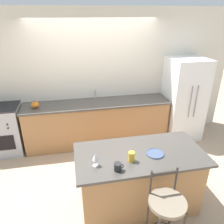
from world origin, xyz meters
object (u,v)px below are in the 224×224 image
dinner_plate (155,153)px  coffee_mug (118,167)px  refrigerator (183,99)px  bar_stool_near (166,210)px  tumbler_cup (131,157)px  oven_range (2,130)px  pumpkin_decoration (35,105)px  wine_glass (95,157)px

dinner_plate → coffee_mug: 0.59m
refrigerator → bar_stool_near: refrigerator is taller
refrigerator → dinner_plate: bearing=-126.9°
coffee_mug → tumbler_cup: tumbler_cup is taller
oven_range → pumpkin_decoration: bearing=-3.7°
wine_glass → bar_stool_near: bearing=-37.0°
coffee_mug → pumpkin_decoration: (-1.15, 2.06, 0.03)m
bar_stool_near → pumpkin_decoration: (-1.62, 2.45, 0.38)m
dinner_plate → wine_glass: size_ratio=1.35×
refrigerator → pumpkin_decoration: bearing=179.5°
oven_range → pumpkin_decoration: pumpkin_decoration is taller
wine_glass → oven_range: bearing=129.2°
tumbler_cup → wine_glass: bearing=-179.8°
oven_range → coffee_mug: coffee_mug is taller
bar_stool_near → wine_glass: size_ratio=6.03×
oven_range → dinner_plate: bearing=-38.1°
refrigerator → pumpkin_decoration: (-3.06, 0.03, 0.11)m
bar_stool_near → tumbler_cup: bar_stool_near is taller
wine_glass → tumbler_cup: (0.45, 0.00, -0.06)m
oven_range → tumbler_cup: size_ratio=7.51×
refrigerator → tumbler_cup: bearing=-132.0°
bar_stool_near → coffee_mug: size_ratio=8.65×
bar_stool_near → tumbler_cup: 0.70m
refrigerator → bar_stool_near: size_ratio=1.67×
oven_range → coffee_mug: (1.85, -2.10, 0.47)m
refrigerator → coffee_mug: bearing=-133.2°
bar_stool_near → oven_range: bearing=132.8°
dinner_plate → bar_stool_near: bearing=-98.0°
dinner_plate → tumbler_cup: bearing=-166.9°
dinner_plate → pumpkin_decoration: size_ratio=1.54×
dinner_plate → wine_glass: bearing=-174.1°
oven_range → pumpkin_decoration: 0.85m
refrigerator → bar_stool_near: 2.84m
wine_glass → pumpkin_decoration: wine_glass is taller
pumpkin_decoration → coffee_mug: bearing=-60.7°
bar_stool_near → tumbler_cup: bearing=115.9°
refrigerator → coffee_mug: (-1.91, -2.03, 0.08)m
dinner_plate → pumpkin_decoration: (-1.70, 1.84, 0.07)m
dinner_plate → coffee_mug: size_ratio=1.93×
bar_stool_near → coffee_mug: bearing=139.2°
wine_glass → tumbler_cup: size_ratio=1.34×
refrigerator → oven_range: 3.78m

